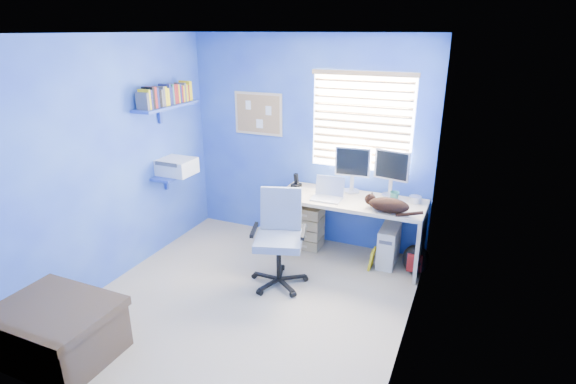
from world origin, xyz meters
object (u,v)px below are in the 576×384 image
at_px(tower_pc, 389,245).
at_px(office_chair, 279,250).
at_px(desk, 349,229).
at_px(laptop, 327,190).
at_px(cat, 389,205).

height_order(tower_pc, office_chair, office_chair).
xyz_separation_m(desk, laptop, (-0.24, -0.12, 0.48)).
distance_m(desk, cat, 0.68).
height_order(laptop, tower_pc, laptop).
height_order(desk, cat, cat).
relative_size(desk, laptop, 4.99).
bearing_deg(laptop, tower_pc, 12.56).
bearing_deg(tower_pc, cat, -87.71).
bearing_deg(tower_pc, desk, -172.80).
distance_m(laptop, tower_pc, 0.95).
relative_size(desk, office_chair, 1.66).
distance_m(cat, tower_pc, 0.65).
relative_size(desk, cat, 3.94).
xyz_separation_m(cat, tower_pc, (-0.01, 0.27, -0.59)).
height_order(desk, tower_pc, desk).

